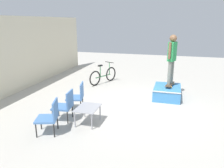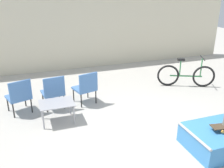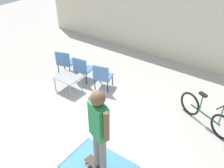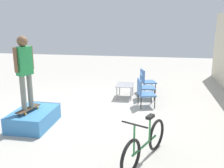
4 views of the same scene
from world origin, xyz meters
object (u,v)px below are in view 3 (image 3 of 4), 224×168
skateboard_on_ramp (100,168)px  patio_chair_right (103,76)px  bicycle (205,114)px  coffee_table (68,79)px  patio_chair_center (82,68)px  patio_chair_left (65,61)px  person_skater (99,127)px

skateboard_on_ramp → patio_chair_right: size_ratio=0.91×
skateboard_on_ramp → bicycle: bicycle is taller
skateboard_on_ramp → patio_chair_right: bearing=136.7°
coffee_table → patio_chair_center: bearing=89.0°
coffee_table → patio_chair_left: 1.07m
patio_chair_center → bicycle: bearing=175.1°
patio_chair_left → patio_chair_center: same height
patio_chair_right → patio_chair_center: bearing=-15.4°
coffee_table → person_skater: bearing=-35.7°
coffee_table → patio_chair_center: 0.70m
coffee_table → bicycle: 4.17m
skateboard_on_ramp → patio_chair_center: bearing=146.2°
coffee_table → bicycle: bicycle is taller
patio_chair_left → patio_chair_center: bearing=161.1°
bicycle → patio_chair_right: bearing=-152.3°
skateboard_on_ramp → coffee_table: skateboard_on_ramp is taller
person_skater → patio_chair_center: bearing=157.2°
patio_chair_center → coffee_table: bearing=81.4°
patio_chair_left → patio_chair_center: (0.81, -0.00, 0.00)m
skateboard_on_ramp → patio_chair_left: (-3.77, 2.83, -0.01)m
skateboard_on_ramp → person_skater: size_ratio=0.45×
coffee_table → patio_chair_left: bearing=138.6°
bicycle → coffee_table: bearing=-143.3°
patio_chair_left → patio_chair_right: 1.65m
patio_chair_left → bicycle: size_ratio=0.55×
patio_chair_left → bicycle: 4.88m
patio_chair_right → bicycle: bicycle is taller
coffee_table → patio_chair_left: (-0.80, 0.70, 0.07)m
patio_chair_left → bicycle: bicycle is taller
person_skater → patio_chair_left: bearing=164.0°
skateboard_on_ramp → bicycle: 3.22m
patio_chair_left → patio_chair_right: (1.65, -0.00, 0.00)m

